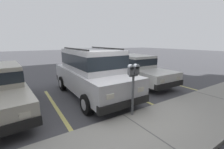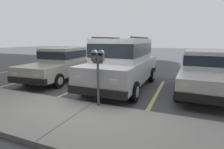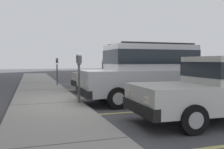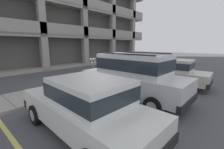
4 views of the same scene
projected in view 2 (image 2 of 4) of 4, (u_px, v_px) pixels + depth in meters
ground_plane at (97, 106)px, 5.35m from camera, size 80.00×80.00×0.10m
sidewalk at (71, 120)px, 4.15m from camera, size 40.00×2.20×0.12m
parking_stall_lines at (79, 87)px, 7.19m from camera, size 12.43×4.80×0.01m
silver_suv at (123, 61)px, 7.02m from camera, size 2.04×4.79×2.03m
red_sedan at (205, 70)px, 6.44m from camera, size 1.96×4.54×1.54m
dark_hatchback at (62, 63)px, 8.60m from camera, size 2.06×4.59×1.54m
parking_meter_near at (98, 65)px, 4.69m from camera, size 0.35×0.12×1.55m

